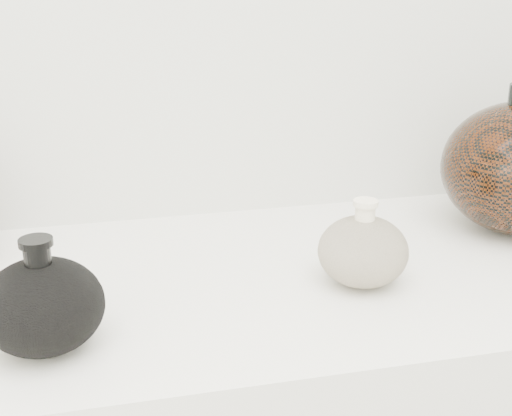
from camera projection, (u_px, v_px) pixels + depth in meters
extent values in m
cube|color=white|center=(220.00, 289.00, 0.95)|extent=(1.20, 0.50, 0.03)
ellipsoid|color=black|center=(43.00, 306.00, 0.76)|extent=(0.15, 0.15, 0.10)
cylinder|color=black|center=(37.00, 256.00, 0.74)|extent=(0.03, 0.03, 0.03)
cylinder|color=black|center=(36.00, 242.00, 0.74)|extent=(0.04, 0.04, 0.01)
ellipsoid|color=beige|center=(363.00, 251.00, 0.92)|extent=(0.13, 0.13, 0.09)
cylinder|color=#EFE2C2|center=(365.00, 213.00, 0.90)|extent=(0.03, 0.03, 0.03)
cylinder|color=#EFE2C2|center=(366.00, 203.00, 0.89)|extent=(0.03, 0.03, 0.01)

